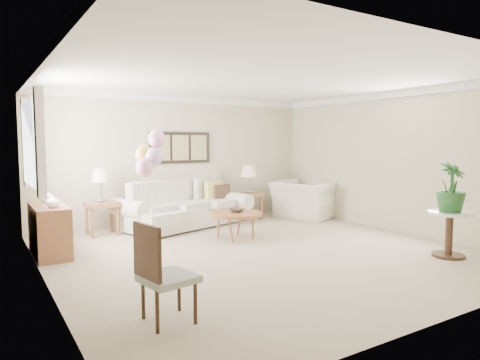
{
  "coord_description": "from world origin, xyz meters",
  "views": [
    {
      "loc": [
        -3.64,
        -5.26,
        1.65
      ],
      "look_at": [
        -0.0,
        0.6,
        1.05
      ],
      "focal_mm": 32.0,
      "sensor_mm": 36.0,
      "label": 1
    }
  ],
  "objects_px": {
    "armchair": "(304,200)",
    "accent_chair": "(161,271)",
    "coffee_table": "(235,214)",
    "sofa": "(183,209)",
    "balloon_cluster": "(150,155)"
  },
  "relations": [
    {
      "from": "accent_chair",
      "to": "balloon_cluster",
      "type": "height_order",
      "value": "balloon_cluster"
    },
    {
      "from": "coffee_table",
      "to": "accent_chair",
      "type": "relative_size",
      "value": 0.98
    },
    {
      "from": "sofa",
      "to": "armchair",
      "type": "distance_m",
      "value": 2.75
    },
    {
      "from": "sofa",
      "to": "accent_chair",
      "type": "bearing_deg",
      "value": -116.76
    },
    {
      "from": "armchair",
      "to": "balloon_cluster",
      "type": "xyz_separation_m",
      "value": [
        -3.9,
        -1.02,
        1.07
      ]
    },
    {
      "from": "armchair",
      "to": "accent_chair",
      "type": "xyz_separation_m",
      "value": [
        -4.73,
        -3.58,
        0.08
      ]
    },
    {
      "from": "coffee_table",
      "to": "balloon_cluster",
      "type": "relative_size",
      "value": 0.49
    },
    {
      "from": "coffee_table",
      "to": "accent_chair",
      "type": "xyz_separation_m",
      "value": [
        -2.36,
        -2.6,
        0.06
      ]
    },
    {
      "from": "coffee_table",
      "to": "accent_chair",
      "type": "height_order",
      "value": "accent_chair"
    },
    {
      "from": "armchair",
      "to": "sofa",
      "type": "bearing_deg",
      "value": 60.94
    },
    {
      "from": "coffee_table",
      "to": "accent_chair",
      "type": "distance_m",
      "value": 3.51
    },
    {
      "from": "sofa",
      "to": "balloon_cluster",
      "type": "height_order",
      "value": "balloon_cluster"
    },
    {
      "from": "sofa",
      "to": "coffee_table",
      "type": "height_order",
      "value": "sofa"
    },
    {
      "from": "sofa",
      "to": "coffee_table",
      "type": "relative_size",
      "value": 3.02
    },
    {
      "from": "sofa",
      "to": "armchair",
      "type": "relative_size",
      "value": 2.24
    }
  ]
}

